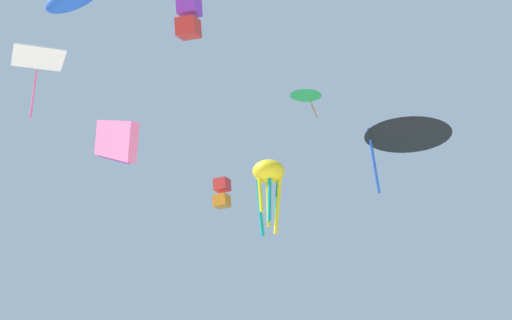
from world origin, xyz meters
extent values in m
cone|color=black|center=(5.55, 9.48, 11.90)|extent=(5.61, 5.63, 1.12)
cylinder|color=blue|center=(3.90, 10.23, 10.55)|extent=(0.62, 1.12, 3.20)
cube|color=red|center=(-6.16, 24.81, 13.67)|extent=(1.42, 1.37, 1.04)
cube|color=orange|center=(-6.16, 24.81, 12.37)|extent=(1.42, 1.37, 1.04)
cube|color=white|center=(-11.24, 4.20, 13.87)|extent=(2.95, 2.95, 0.22)
cylinder|color=pink|center=(-11.24, 4.20, 12.10)|extent=(0.14, 0.14, 2.27)
cube|color=pink|center=(-8.98, 8.39, 11.46)|extent=(4.08, 5.46, 3.91)
cube|color=purple|center=(-8.98, 8.39, 10.61)|extent=(3.09, 4.04, 2.16)
ellipsoid|color=yellow|center=(-1.42, 10.28, 10.15)|extent=(2.31, 2.31, 1.19)
cylinder|color=yellow|center=(-1.82, 9.97, 8.87)|extent=(0.33, 0.29, 1.84)
cylinder|color=teal|center=(-1.35, 9.78, 8.60)|extent=(0.22, 0.42, 2.38)
cylinder|color=yellow|center=(-0.96, 10.09, 8.32)|extent=(0.45, 0.29, 2.93)
cylinder|color=teal|center=(-1.03, 10.59, 8.87)|extent=(0.33, 0.29, 1.84)
cylinder|color=yellow|center=(-1.49, 10.78, 8.60)|extent=(0.22, 0.42, 2.38)
cylinder|color=teal|center=(-1.89, 10.47, 8.32)|extent=(0.45, 0.29, 2.93)
cone|color=green|center=(0.61, 25.41, 21.61)|extent=(3.64, 3.64, 0.59)
cylinder|color=orange|center=(1.18, 26.40, 20.75)|extent=(0.76, 0.49, 1.99)
cube|color=purple|center=(-6.43, 12.26, 21.63)|extent=(1.50, 1.68, 1.38)
cube|color=red|center=(-6.43, 12.26, 20.10)|extent=(1.50, 1.68, 1.38)
camera|label=1|loc=(0.56, -16.83, 1.71)|focal=39.04mm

